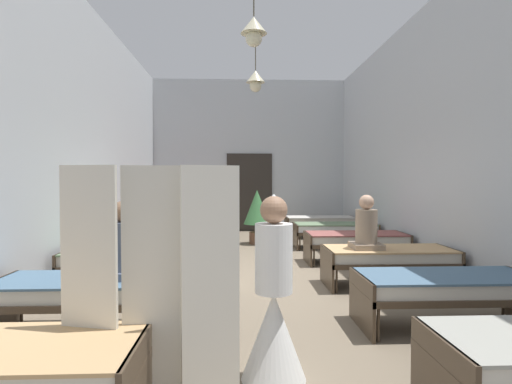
{
  "coord_description": "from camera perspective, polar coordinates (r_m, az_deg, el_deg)",
  "views": [
    {
      "loc": [
        -0.34,
        -6.9,
        1.6
      ],
      "look_at": [
        0.0,
        1.07,
        1.36
      ],
      "focal_mm": 28.86,
      "sensor_mm": 36.0,
      "label": 1
    }
  ],
  "objects": [
    {
      "name": "bed_left_row_3",
      "position": [
        8.0,
        -13.79,
        -6.65
      ],
      "size": [
        1.9,
        0.84,
        0.57
      ],
      "color": "#473828",
      "rests_on": "ground"
    },
    {
      "name": "bed_right_row_5",
      "position": [
        11.49,
        8.86,
        -4.07
      ],
      "size": [
        1.9,
        0.84,
        0.57
      ],
      "color": "#473828",
      "rests_on": "ground"
    },
    {
      "name": "nurse_near_aisle",
      "position": [
        6.17,
        -5.0,
        -8.25
      ],
      "size": [
        0.52,
        0.52,
        1.49
      ],
      "rotation": [
        0.0,
        0.0,
        4.28
      ],
      "color": "white",
      "rests_on": "ground"
    },
    {
      "name": "bed_left_row_1",
      "position": [
        4.73,
        -22.24,
        -12.6
      ],
      "size": [
        1.9,
        0.84,
        0.57
      ],
      "color": "#473828",
      "rests_on": "ground"
    },
    {
      "name": "bed_right_row_1",
      "position": [
        5.0,
        24.91,
        -11.86
      ],
      "size": [
        1.9,
        0.84,
        0.57
      ],
      "color": "#473828",
      "rests_on": "ground"
    },
    {
      "name": "patient_seated_primary",
      "position": [
        6.33,
        15.04,
        -4.94
      ],
      "size": [
        0.44,
        0.44,
        0.8
      ],
      "color": "gray",
      "rests_on": "bed_right_row_2"
    },
    {
      "name": "bed_right_row_3",
      "position": [
        8.16,
        13.64,
        -6.48
      ],
      "size": [
        1.9,
        0.84,
        0.57
      ],
      "color": "#473828",
      "rests_on": "ground"
    },
    {
      "name": "bed_right_row_4",
      "position": [
        9.82,
        10.84,
        -5.07
      ],
      "size": [
        1.9,
        0.84,
        0.57
      ],
      "color": "#473828",
      "rests_on": "ground"
    },
    {
      "name": "ground_plane",
      "position": [
        7.1,
        0.38,
        -11.69
      ],
      "size": [
        6.51,
        12.35,
        0.1
      ],
      "primitive_type": "cube",
      "color": "#7A6B56"
    },
    {
      "name": "potted_plant",
      "position": [
        10.2,
        0.14,
        -2.53
      ],
      "size": [
        0.66,
        0.66,
        1.34
      ],
      "color": "brown",
      "rests_on": "ground"
    },
    {
      "name": "bed_left_row_5",
      "position": [
        11.38,
        -10.37,
        -4.13
      ],
      "size": [
        1.9,
        0.84,
        0.57
      ],
      "color": "#473828",
      "rests_on": "ground"
    },
    {
      "name": "bed_left_row_4",
      "position": [
        9.68,
        -11.78,
        -5.17
      ],
      "size": [
        1.9,
        0.84,
        0.57
      ],
      "color": "#473828",
      "rests_on": "ground"
    },
    {
      "name": "bed_right_row_2",
      "position": [
        6.54,
        17.88,
        -8.56
      ],
      "size": [
        1.9,
        0.84,
        0.57
      ],
      "color": "#473828",
      "rests_on": "ground"
    },
    {
      "name": "bed_left_row_2",
      "position": [
        6.34,
        -16.9,
        -8.88
      ],
      "size": [
        1.9,
        0.84,
        0.57
      ],
      "color": "#473828",
      "rests_on": "ground"
    },
    {
      "name": "room_shell",
      "position": [
        8.23,
        -0.06,
        6.97
      ],
      "size": [
        6.31,
        11.95,
        4.69
      ],
      "color": "silver",
      "rests_on": "ground"
    },
    {
      "name": "privacy_screen",
      "position": [
        3.05,
        -14.35,
        -12.55
      ],
      "size": [
        1.25,
        0.18,
        1.7
      ],
      "rotation": [
        0.0,
        0.0,
        0.06
      ],
      "color": "silver",
      "rests_on": "ground"
    },
    {
      "name": "nurse_mid_aisle",
      "position": [
        3.42,
        2.46,
        -16.49
      ],
      "size": [
        0.52,
        0.52,
        1.49
      ],
      "rotation": [
        0.0,
        0.0,
        0.86
      ],
      "color": "white",
      "rests_on": "ground"
    },
    {
      "name": "patient_seated_secondary",
      "position": [
        4.56,
        -18.01,
        -7.56
      ],
      "size": [
        0.44,
        0.44,
        0.8
      ],
      "color": "#515B70",
      "rests_on": "bed_left_row_1"
    }
  ]
}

